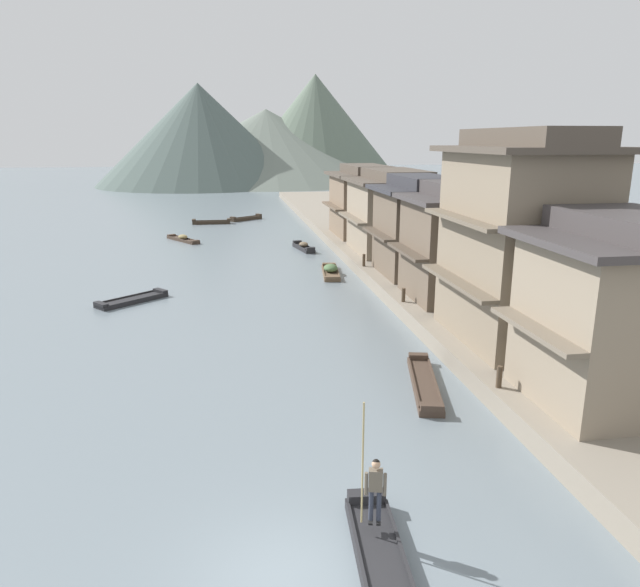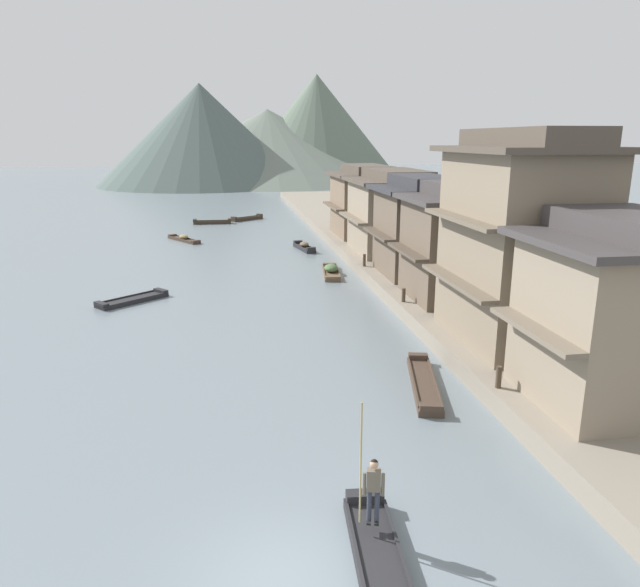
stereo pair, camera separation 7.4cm
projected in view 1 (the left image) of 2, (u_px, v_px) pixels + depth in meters
The scene contains 23 objects.
ground_plane at pixel (284, 581), 12.33m from camera, with size 400.00×400.00×0.00m, color slate.
riverbank_right at pixel (467, 259), 43.45m from camera, with size 18.00×110.00×0.76m, color gray.
boat_foreground_poled at pixel (383, 569), 12.42m from camera, with size 1.41×5.00×0.51m.
boatman_person at pixel (375, 483), 13.16m from camera, with size 0.57×0.32×3.04m.
boat_moored_nearest at pixel (211, 222), 64.22m from camera, with size 4.16×0.95×0.55m.
boat_moored_second at pixel (132, 300), 33.40m from camera, with size 3.90×3.56×0.37m.
boat_moored_third at pixel (331, 271), 40.20m from camera, with size 1.61×4.66×0.72m.
boat_moored_far at pixel (246, 219), 67.15m from camera, with size 3.79×3.15×0.57m.
boat_midriver_drifting at pixel (304, 247), 49.17m from camera, with size 1.51×3.94×0.67m.
boat_midriver_upstream at pixel (424, 384), 21.90m from camera, with size 1.98×5.14×0.45m.
boat_upstream_distant at pixel (183, 239), 53.40m from camera, with size 3.25×4.48×0.60m.
house_waterfront_nearest at pixel (629, 312), 18.36m from camera, with size 6.82×5.56×6.14m.
house_waterfront_second at pixel (519, 240), 23.98m from camera, with size 5.75×7.41×8.74m.
house_waterfront_tall at pixel (463, 242), 30.85m from camera, with size 6.68×5.94×6.14m.
house_waterfront_narrow at pixel (421, 226), 36.45m from camera, with size 6.06×6.32×6.14m.
house_waterfront_far at pixel (394, 212), 43.83m from camera, with size 7.05×7.85×6.14m.
house_waterfront_end at pixel (365, 201), 51.55m from camera, with size 6.43×7.68×6.14m.
mooring_post_dock_near at pixel (499, 377), 20.00m from camera, with size 0.20×0.20×0.78m, color #473828.
mooring_post_dock_mid at pixel (403, 295), 30.60m from camera, with size 0.20×0.20×0.73m, color #473828.
mooring_post_dock_far at pixel (364, 260), 39.17m from camera, with size 0.20×0.20×0.83m, color #473828.
hill_far_west at pixel (200, 135), 117.50m from camera, with size 42.14×42.14×19.90m, color #4C5B56.
hill_far_centre at pixel (315, 128), 130.41m from camera, with size 38.22×38.22×22.98m, color #5B6B5B.
hill_far_east at pixel (266, 145), 129.82m from camera, with size 59.58×59.58×15.52m, color slate.
Camera 1 is at (-0.90, -10.33, 9.07)m, focal length 32.62 mm.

